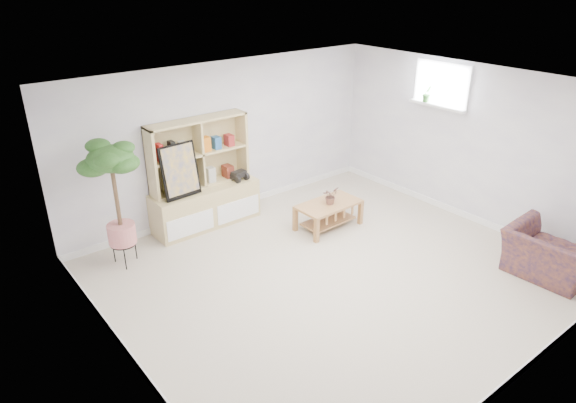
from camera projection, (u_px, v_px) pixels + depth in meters
floor at (334, 273)px, 6.72m from camera, size 5.50×5.00×0.01m
ceiling at (342, 90)px, 5.71m from camera, size 5.50×5.00×0.01m
walls at (338, 188)px, 6.21m from camera, size 5.51×5.01×2.40m
baseboard at (334, 269)px, 6.70m from camera, size 5.50×5.00×0.10m
window at (442, 84)px, 7.85m from camera, size 0.10×0.98×0.68m
window_sill at (437, 106)px, 7.95m from camera, size 0.14×1.00×0.04m
storage_unit at (204, 175)px, 7.63m from camera, size 1.66×0.56×1.66m
poster at (180, 171)px, 7.26m from camera, size 0.57×0.17×0.78m
toy_truck at (239, 175)px, 7.93m from camera, size 0.35×0.26×0.17m
coffee_table at (328, 215)px, 7.80m from camera, size 0.99×0.56×0.40m
table_plant at (330, 196)px, 7.66m from camera, size 0.28×0.26×0.26m
floor_tree at (118, 205)px, 6.56m from camera, size 0.72×0.72×1.73m
armchair at (550, 250)px, 6.51m from camera, size 0.91×1.03×0.73m
sill_plant at (427, 94)px, 8.04m from camera, size 0.17×0.15×0.26m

